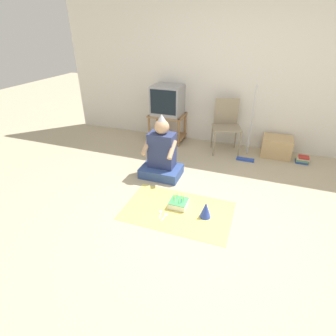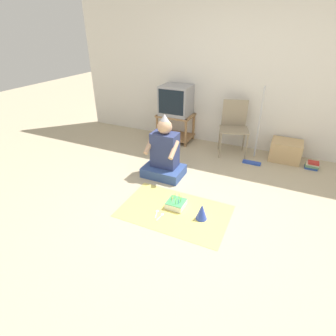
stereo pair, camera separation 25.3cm
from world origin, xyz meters
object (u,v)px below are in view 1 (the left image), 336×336
at_px(birthday_cake, 179,203).
at_px(folding_chair, 226,122).
at_px(party_hat_blue, 206,210).
at_px(book_pile, 302,160).
at_px(tv, 167,100).
at_px(dust_mop, 249,139).
at_px(cardboard_box_stack, 277,146).
at_px(person_seated, 162,156).

bearing_deg(birthday_cake, folding_chair, 82.52).
bearing_deg(party_hat_blue, birthday_cake, 166.24).
height_order(book_pile, birthday_cake, birthday_cake).
distance_m(tv, book_pile, 2.46).
bearing_deg(dust_mop, book_pile, 10.40).
height_order(folding_chair, cardboard_box_stack, folding_chair).
distance_m(tv, party_hat_blue, 2.41).
relative_size(person_seated, birthday_cake, 4.30).
height_order(folding_chair, person_seated, person_seated).
height_order(folding_chair, book_pile, folding_chair).
relative_size(folding_chair, cardboard_box_stack, 1.89).
bearing_deg(party_hat_blue, dust_mop, 80.05).
distance_m(dust_mop, book_pile, 0.92).
relative_size(tv, birthday_cake, 2.46).
bearing_deg(dust_mop, birthday_cake, -111.93).
height_order(book_pile, party_hat_blue, party_hat_blue).
xyz_separation_m(book_pile, party_hat_blue, (-1.16, -1.85, 0.05)).
distance_m(tv, birthday_cake, 2.20).
bearing_deg(folding_chair, tv, 176.16).
xyz_separation_m(birthday_cake, party_hat_blue, (0.35, -0.09, 0.06)).
height_order(cardboard_box_stack, dust_mop, dust_mop).
height_order(cardboard_box_stack, person_seated, person_seated).
height_order(cardboard_box_stack, party_hat_blue, cardboard_box_stack).
relative_size(cardboard_box_stack, party_hat_blue, 2.40).
distance_m(cardboard_box_stack, birthday_cake, 2.21).
relative_size(dust_mop, birthday_cake, 5.67).
relative_size(cardboard_box_stack, birthday_cake, 2.20).
xyz_separation_m(tv, folding_chair, (1.08, -0.07, -0.25)).
xyz_separation_m(tv, person_seated, (0.37, -1.26, -0.45)).
height_order(cardboard_box_stack, book_pile, cardboard_box_stack).
bearing_deg(party_hat_blue, person_seated, 138.09).
height_order(folding_chair, party_hat_blue, folding_chair).
bearing_deg(folding_chair, party_hat_blue, -86.75).
height_order(dust_mop, party_hat_blue, dust_mop).
bearing_deg(party_hat_blue, book_pile, 57.92).
height_order(folding_chair, dust_mop, dust_mop).
bearing_deg(cardboard_box_stack, party_hat_blue, -110.57).
bearing_deg(cardboard_box_stack, dust_mop, -145.85).
height_order(book_pile, person_seated, person_seated).
bearing_deg(tv, person_seated, -73.65).
height_order(cardboard_box_stack, birthday_cake, cardboard_box_stack).
relative_size(dust_mop, book_pile, 6.15).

